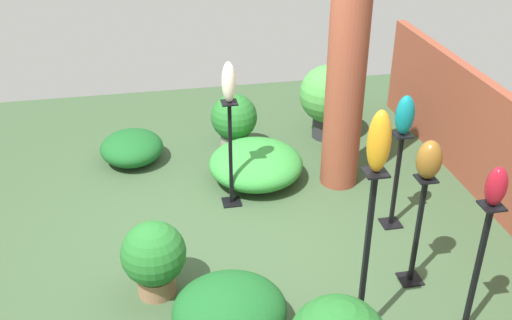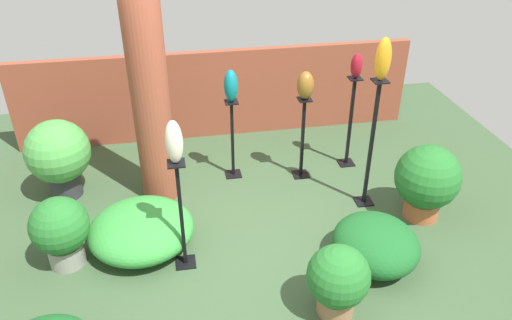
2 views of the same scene
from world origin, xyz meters
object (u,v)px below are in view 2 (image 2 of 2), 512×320
potted_plant_mid_left (60,229)px  potted_plant_walkway_edge (58,154)px  art_vase_bronze (305,85)px  pedestal_amber (371,150)px  pedestal_bronze (302,142)px  art_vase_teal (231,86)px  pedestal_teal (232,143)px  art_vase_ivory (174,142)px  potted_plant_front_left (338,279)px  pedestal_ivory (182,220)px  art_vase_ruby (357,66)px  pedestal_ruby (350,126)px  art_vase_amber (383,59)px  potted_plant_mid_right (427,180)px  brick_pillar (149,91)px

potted_plant_mid_left → potted_plant_walkway_edge: potted_plant_walkway_edge is taller
art_vase_bronze → potted_plant_walkway_edge: size_ratio=0.35×
pedestal_amber → potted_plant_walkway_edge: pedestal_amber is taller
pedestal_bronze → art_vase_teal: art_vase_teal is taller
pedestal_teal → art_vase_ivory: bearing=-114.6°
potted_plant_walkway_edge → potted_plant_front_left: bearing=-41.7°
pedestal_ivory → potted_plant_front_left: 1.56m
pedestal_bronze → potted_plant_walkway_edge: size_ratio=1.10×
pedestal_bronze → art_vase_ruby: (0.67, 0.17, 0.89)m
art_vase_teal → pedestal_ruby: bearing=0.1°
pedestal_bronze → art_vase_ivory: art_vase_ivory is taller
pedestal_amber → potted_plant_front_left: 1.79m
pedestal_teal → art_vase_ruby: bearing=0.1°
potted_plant_mid_left → pedestal_bronze: bearing=23.0°
pedestal_ivory → art_vase_ivory: (0.00, 0.00, 0.86)m
art_vase_ivory → art_vase_bronze: size_ratio=1.23×
art_vase_amber → potted_plant_front_left: (-0.86, -1.54, -1.39)m
pedestal_ivory → art_vase_bronze: bearing=41.5°
art_vase_ruby → pedestal_teal: bearing=-179.9°
pedestal_bronze → art_vase_ivory: (-1.56, -1.38, 0.91)m
potted_plant_mid_left → art_vase_teal: bearing=35.2°
art_vase_bronze → potted_plant_walkway_edge: art_vase_bronze is taller
pedestal_amber → art_vase_bronze: 1.06m
pedestal_ruby → art_vase_bronze: (-0.67, -0.17, 0.68)m
pedestal_ruby → art_vase_ruby: size_ratio=3.93×
art_vase_ruby → art_vase_bronze: size_ratio=0.92×
pedestal_ivory → potted_plant_mid_right: (2.68, 0.31, -0.05)m
art_vase_ruby → art_vase_ivory: bearing=-145.3°
pedestal_teal → potted_plant_mid_right: 2.33m
potted_plant_mid_left → potted_plant_mid_right: size_ratio=0.86×
brick_pillar → art_vase_ivory: brick_pillar is taller
pedestal_ruby → art_vase_bronze: size_ratio=3.61×
pedestal_bronze → potted_plant_walkway_edge: (-2.90, 0.09, 0.08)m
art_vase_teal → brick_pillar: bearing=-163.7°
art_vase_ruby → potted_plant_mid_left: art_vase_ruby is taller
pedestal_ivory → art_vase_ruby: 2.84m
pedestal_teal → potted_plant_mid_left: bearing=-144.8°
pedestal_teal → art_vase_teal: 0.76m
pedestal_amber → potted_plant_walkway_edge: (-3.49, 0.80, -0.15)m
potted_plant_mid_left → potted_plant_mid_right: (3.85, 0.08, 0.06)m
pedestal_teal → pedestal_amber: (1.44, -0.87, 0.25)m
pedestal_teal → pedestal_ruby: size_ratio=0.85×
art_vase_ruby → potted_plant_walkway_edge: art_vase_ruby is taller
art_vase_teal → potted_plant_front_left: size_ratio=0.56×
brick_pillar → potted_plant_walkway_edge: bearing=170.1°
pedestal_amber → art_vase_ivory: bearing=-162.6°
potted_plant_mid_left → potted_plant_mid_right: bearing=1.2°
art_vase_ruby → potted_plant_walkway_edge: size_ratio=0.32×
art_vase_amber → potted_plant_mid_right: bearing=-34.4°
art_vase_teal → potted_plant_mid_left: art_vase_teal is taller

